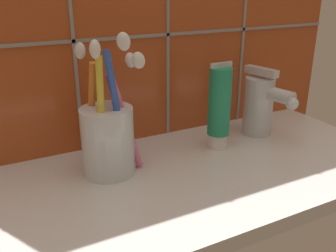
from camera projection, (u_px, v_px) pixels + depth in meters
sink_counter at (203, 174)px, 52.98cm from camera, size 59.39×28.54×2.00cm
toothbrush_cup at (109, 135)px, 49.61cm from camera, size 9.82×8.57×19.10cm
toothpaste_tube at (219, 107)px, 56.78cm from camera, size 3.62×3.45×13.48cm
sink_faucet at (261, 103)px, 62.30cm from camera, size 4.90×10.31×11.39cm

